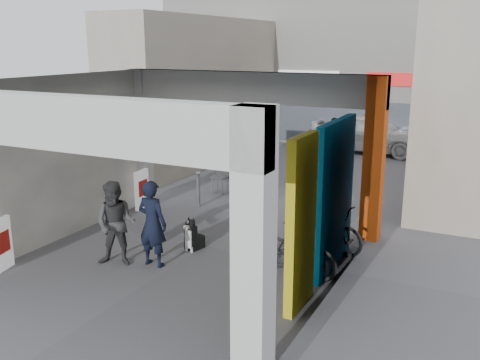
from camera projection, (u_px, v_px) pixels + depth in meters
The scene contains 21 objects.
ground at pixel (204, 246), 11.22m from camera, with size 90.00×90.00×0.00m, color #58585D.
arcade_canopy at pixel (205, 147), 9.70m from camera, with size 6.40×6.45×6.40m.
far_building at pixel (370, 47), 22.37m from camera, with size 18.00×4.08×8.00m.
plaza_bldg_left at pixel (199, 90), 19.04m from camera, with size 2.00×9.00×5.00m, color #A9A08C.
plaza_bldg_right at pixel (472, 102), 15.17m from camera, with size 2.00×9.00×5.00m, color #A9A08C.
bollard_left at pixel (198, 190), 13.78m from camera, with size 0.09×0.09×0.91m, color #96999E.
bollard_center at pixel (248, 197), 13.02m from camera, with size 0.09×0.09×0.96m, color #96999E.
bollard_right at pixel (321, 205), 12.61m from camera, with size 0.09×0.09×0.83m, color #96999E.
advert_board_near at pixel (1, 245), 9.90m from camera, with size 0.21×0.55×1.00m.
advert_board_far at pixel (142, 189), 13.64m from camera, with size 0.13×0.55×1.00m.
cafe_set at pixel (244, 179), 15.33m from camera, with size 1.57×1.27×0.95m.
produce_stand at pixel (241, 167), 16.87m from camera, with size 1.22×0.66×0.81m.
crate_stack at pixel (325, 161), 17.97m from camera, with size 0.53×0.47×0.56m.
border_collie at pixel (192, 237), 10.92m from camera, with size 0.27×0.52×0.72m.
man_with_dog at pixel (152, 224), 10.04m from camera, with size 0.61×0.40×1.67m, color black.
man_back_turned at pixel (116, 224), 10.07m from camera, with size 0.80×0.62×1.64m, color #39393B.
man_elderly at pixel (305, 216), 10.67m from camera, with size 0.76×0.50×1.56m, color #5F94BA.
man_crates at pixel (334, 144), 17.78m from camera, with size 1.03×0.43×1.75m, color black.
bicycle_front at pixel (325, 227), 10.95m from camera, with size 0.63×1.81×0.95m, color black.
bicycle_rear at pixel (299, 250), 9.73m from camera, with size 0.45×1.58×0.95m, color black.
white_van at pixel (370, 133), 20.68m from camera, with size 1.82×4.52×1.54m, color silver.
Camera 1 is at (5.35, -9.09, 4.12)m, focal length 40.00 mm.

